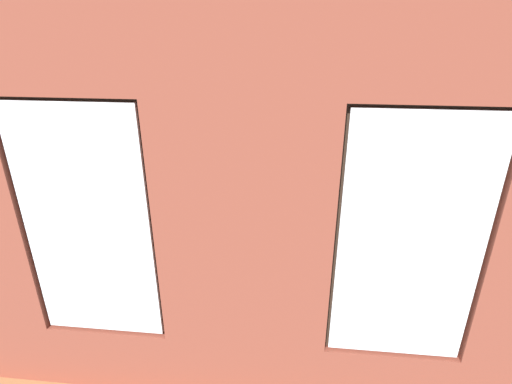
% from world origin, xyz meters
% --- Properties ---
extents(ground_plane, '(7.00, 5.57, 0.10)m').
position_xyz_m(ground_plane, '(0.00, 0.00, -0.05)').
color(ground_plane, '#99663D').
extents(brick_wall_with_windows, '(6.40, 0.30, 3.53)m').
position_xyz_m(brick_wall_with_windows, '(-0.00, 2.40, 1.76)').
color(brick_wall_with_windows, brown).
rests_on(brick_wall_with_windows, ground_plane).
extents(white_wall_right, '(0.10, 4.57, 3.53)m').
position_xyz_m(white_wall_right, '(3.15, 0.20, 1.76)').
color(white_wall_right, silver).
rests_on(white_wall_right, ground_plane).
extents(couch_by_window, '(2.02, 0.87, 0.80)m').
position_xyz_m(couch_by_window, '(0.05, 1.75, 0.33)').
color(couch_by_window, black).
rests_on(couch_by_window, ground_plane).
extents(couch_left, '(0.91, 1.95, 0.80)m').
position_xyz_m(couch_left, '(-2.50, 0.47, 0.33)').
color(couch_left, black).
rests_on(couch_left, ground_plane).
extents(coffee_table, '(1.58, 0.90, 0.43)m').
position_xyz_m(coffee_table, '(0.39, 0.17, 0.39)').
color(coffee_table, '#A87547').
rests_on(coffee_table, ground_plane).
extents(cup_ceramic, '(0.07, 0.07, 0.09)m').
position_xyz_m(cup_ceramic, '(0.86, 0.31, 0.48)').
color(cup_ceramic, '#33567F').
rests_on(cup_ceramic, coffee_table).
extents(candle_jar, '(0.08, 0.08, 0.11)m').
position_xyz_m(candle_jar, '(0.59, 0.06, 0.49)').
color(candle_jar, '#B7333D').
rests_on(candle_jar, coffee_table).
extents(table_plant_small, '(0.14, 0.14, 0.23)m').
position_xyz_m(table_plant_small, '(0.39, 0.17, 0.56)').
color(table_plant_small, gray).
rests_on(table_plant_small, coffee_table).
extents(remote_gray, '(0.11, 0.18, 0.02)m').
position_xyz_m(remote_gray, '(0.27, 0.31, 0.44)').
color(remote_gray, '#59595B').
rests_on(remote_gray, coffee_table).
extents(media_console, '(0.94, 0.42, 0.51)m').
position_xyz_m(media_console, '(2.85, 0.40, 0.25)').
color(media_console, black).
rests_on(media_console, ground_plane).
extents(tv_flatscreen, '(0.95, 0.20, 0.66)m').
position_xyz_m(tv_flatscreen, '(2.85, 0.40, 0.84)').
color(tv_flatscreen, black).
rests_on(tv_flatscreen, media_console).
extents(papasan_chair, '(1.17, 1.17, 0.72)m').
position_xyz_m(papasan_chair, '(0.41, -1.70, 0.45)').
color(papasan_chair, olive).
rests_on(papasan_chair, ground_plane).
extents(potted_plant_mid_room_small, '(0.39, 0.39, 0.66)m').
position_xyz_m(potted_plant_mid_room_small, '(-0.71, -1.13, 0.46)').
color(potted_plant_mid_room_small, gray).
rests_on(potted_plant_mid_room_small, ground_plane).
extents(potted_plant_beside_window_right, '(1.11, 1.14, 1.55)m').
position_xyz_m(potted_plant_beside_window_right, '(1.85, 1.86, 0.84)').
color(potted_plant_beside_window_right, gray).
rests_on(potted_plant_beside_window_right, ground_plane).
extents(potted_plant_foreground_right, '(1.11, 1.08, 1.31)m').
position_xyz_m(potted_plant_foreground_right, '(2.55, -1.74, 0.82)').
color(potted_plant_foreground_right, '#47423D').
rests_on(potted_plant_foreground_right, ground_plane).
extents(potted_plant_by_left_couch, '(0.33, 0.33, 0.48)m').
position_xyz_m(potted_plant_by_left_couch, '(-2.10, -0.95, 0.33)').
color(potted_plant_by_left_couch, gray).
rests_on(potted_plant_by_left_couch, ground_plane).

